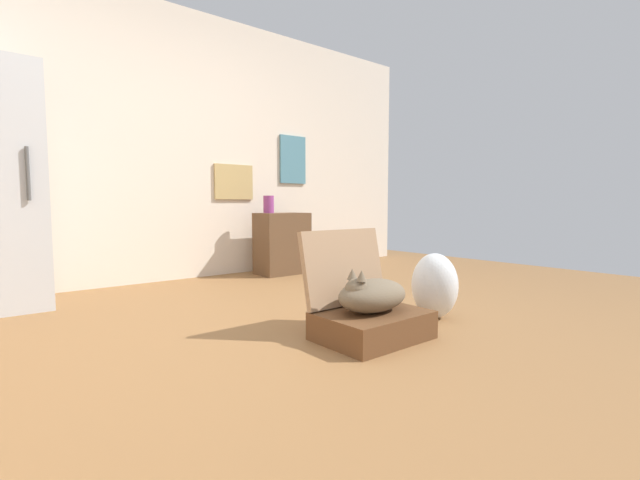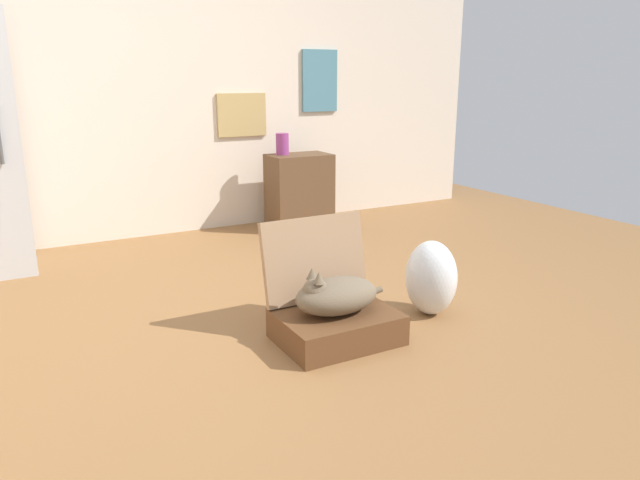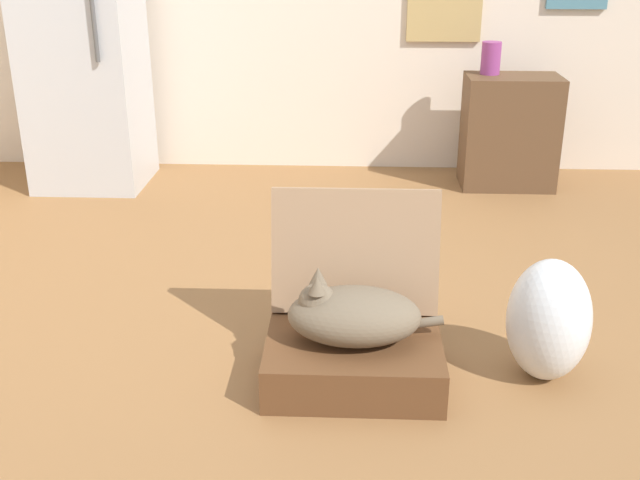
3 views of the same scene
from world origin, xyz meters
name	(u,v)px [view 3 (image 3 of 3)]	position (x,y,z in m)	size (l,w,h in m)	color
ground_plane	(277,333)	(0.00, 0.00, 0.00)	(7.68, 7.68, 0.00)	olive
suitcase_base	(354,360)	(0.29, -0.31, 0.08)	(0.58, 0.44, 0.15)	brown
suitcase_lid	(355,252)	(0.29, -0.08, 0.37)	(0.58, 0.44, 0.04)	#9B7756
cat	(351,314)	(0.28, -0.31, 0.25)	(0.51, 0.28, 0.24)	brown
plastic_bag_white	(549,320)	(0.93, -0.25, 0.21)	(0.27, 0.31, 0.42)	silver
refrigerator	(82,37)	(-1.25, 1.80, 0.85)	(0.60, 0.60, 1.69)	#B7BABC
side_table	(509,132)	(1.17, 1.85, 0.32)	(0.53, 0.33, 0.64)	brown
vase_tall	(491,58)	(1.04, 1.90, 0.73)	(0.11, 0.11, 0.18)	#8C387A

